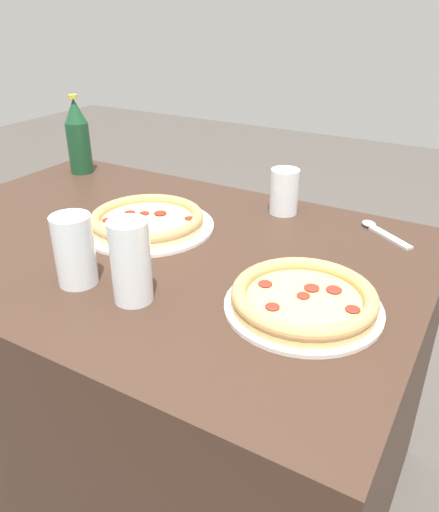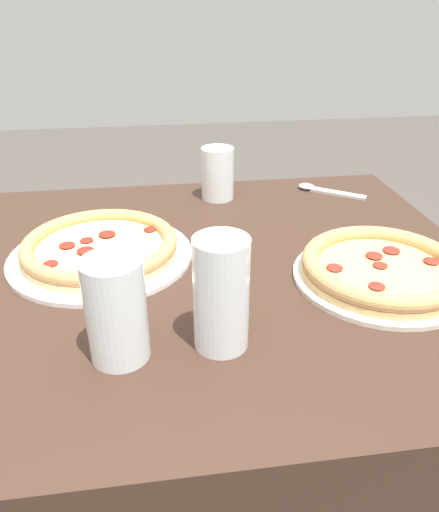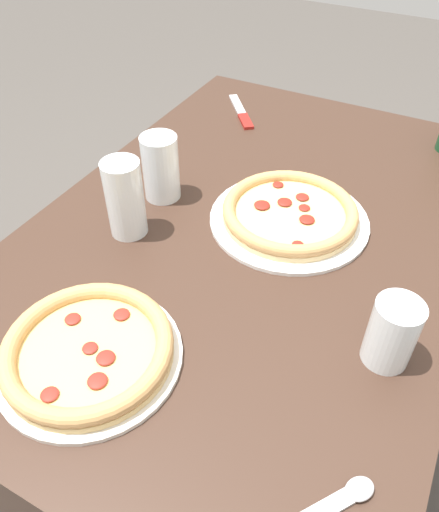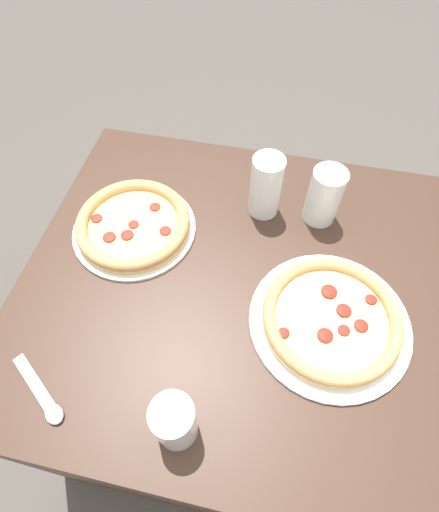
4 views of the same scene
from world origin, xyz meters
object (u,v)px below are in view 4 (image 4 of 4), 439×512
Objects in this scene: glass_iced_tea at (175,422)px; glass_lemonade at (266,188)px; pizza_pepperoni at (133,225)px; spoon at (44,398)px; glass_mango_juice at (321,198)px; pizza_salami at (331,319)px.

glass_lemonade is at bearing -97.48° from glass_iced_tea.
spoon is at bearing 85.11° from pizza_pepperoni.
glass_lemonade is 0.13m from glass_mango_juice.
pizza_salami is at bearing 162.74° from pizza_pepperoni.
spoon is at bearing 0.33° from glass_iced_tea.
glass_lemonade reaches higher than glass_mango_juice.
glass_lemonade is (-0.28, -0.12, 0.05)m from pizza_pepperoni.
glass_iced_tea is (0.24, 0.25, 0.04)m from pizza_salami.
pizza_pepperoni is 2.46× the size of glass_iced_tea.
glass_iced_tea reaches higher than spoon.
spoon is (0.48, 0.25, -0.01)m from pizza_salami.
glass_lemonade reaches higher than glass_iced_tea.
pizza_pepperoni is 0.45m from glass_iced_tea.
pizza_salami is at bearing 123.11° from glass_lemonade.
glass_mango_juice is (-0.40, -0.13, 0.04)m from pizza_pepperoni.
pizza_salami is at bearing -152.47° from spoon.
glass_iced_tea is 0.25m from spoon.
pizza_salami is at bearing 99.87° from glass_mango_juice.
glass_lemonade is 1.09× the size of spoon.
pizza_pepperoni is at bearing -17.26° from pizza_salami.
glass_lemonade is 0.52m from glass_iced_tea.
pizza_pepperoni is 0.43m from glass_mango_juice.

